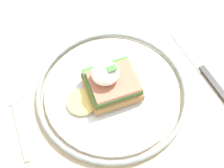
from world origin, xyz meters
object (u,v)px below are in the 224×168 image
(sandwich, at_px, (111,82))
(knife, at_px, (204,71))
(plate, at_px, (112,92))
(fork, at_px, (18,118))

(sandwich, distance_m, knife, 0.19)
(plate, bearing_deg, sandwich, 152.20)
(sandwich, bearing_deg, fork, 177.49)
(plate, xyz_separation_m, knife, (0.19, -0.01, -0.01))
(sandwich, height_order, knife, sandwich)
(fork, relative_size, knife, 0.79)
(fork, bearing_deg, knife, -3.70)
(plate, relative_size, knife, 1.48)
(fork, height_order, knife, knife)
(knife, bearing_deg, fork, 176.30)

